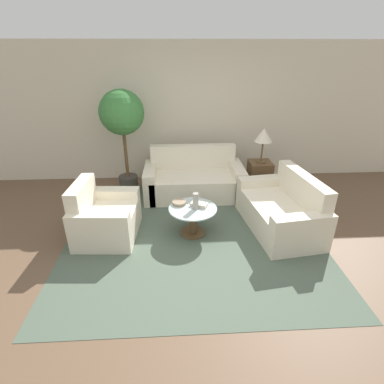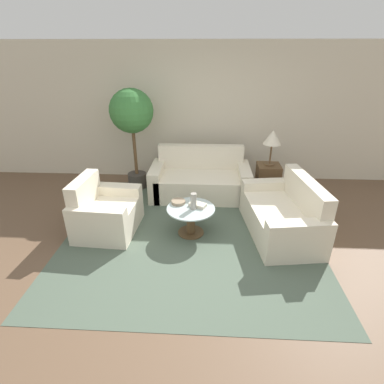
{
  "view_description": "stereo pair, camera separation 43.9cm",
  "coord_description": "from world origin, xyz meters",
  "px_view_note": "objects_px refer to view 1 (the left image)",
  "views": [
    {
      "loc": [
        -0.22,
        -3.05,
        2.47
      ],
      "look_at": [
        0.0,
        0.9,
        0.55
      ],
      "focal_mm": 28.0,
      "sensor_mm": 36.0,
      "label": 1
    },
    {
      "loc": [
        0.22,
        -3.05,
        2.47
      ],
      "look_at": [
        0.0,
        0.9,
        0.55
      ],
      "focal_mm": 28.0,
      "sensor_mm": 36.0,
      "label": 2
    }
  ],
  "objects_px": {
    "loveseat": "(283,211)",
    "table_lamp": "(264,136)",
    "coffee_table": "(193,217)",
    "book_stack": "(199,204)",
    "sofa_main": "(194,180)",
    "armchair": "(103,218)",
    "vase": "(196,201)",
    "potted_plant": "(122,118)",
    "bowl": "(179,203)"
  },
  "relations": [
    {
      "from": "loveseat",
      "to": "table_lamp",
      "type": "distance_m",
      "value": 1.47
    },
    {
      "from": "coffee_table",
      "to": "book_stack",
      "type": "bearing_deg",
      "value": 32.69
    },
    {
      "from": "sofa_main",
      "to": "armchair",
      "type": "distance_m",
      "value": 1.89
    },
    {
      "from": "table_lamp",
      "to": "vase",
      "type": "height_order",
      "value": "table_lamp"
    },
    {
      "from": "book_stack",
      "to": "vase",
      "type": "bearing_deg",
      "value": -99.99
    },
    {
      "from": "vase",
      "to": "armchair",
      "type": "bearing_deg",
      "value": 177.91
    },
    {
      "from": "vase",
      "to": "potted_plant",
      "type": "bearing_deg",
      "value": 126.64
    },
    {
      "from": "armchair",
      "to": "table_lamp",
      "type": "distance_m",
      "value": 3.01
    },
    {
      "from": "coffee_table",
      "to": "table_lamp",
      "type": "bearing_deg",
      "value": 45.41
    },
    {
      "from": "armchair",
      "to": "potted_plant",
      "type": "distance_m",
      "value": 1.88
    },
    {
      "from": "table_lamp",
      "to": "bowl",
      "type": "relative_size",
      "value": 3.04
    },
    {
      "from": "potted_plant",
      "to": "bowl",
      "type": "bearing_deg",
      "value": -56.44
    },
    {
      "from": "vase",
      "to": "book_stack",
      "type": "bearing_deg",
      "value": 54.29
    },
    {
      "from": "vase",
      "to": "bowl",
      "type": "relative_size",
      "value": 1.17
    },
    {
      "from": "armchair",
      "to": "coffee_table",
      "type": "relative_size",
      "value": 1.44
    },
    {
      "from": "armchair",
      "to": "bowl",
      "type": "height_order",
      "value": "armchair"
    },
    {
      "from": "loveseat",
      "to": "sofa_main",
      "type": "bearing_deg",
      "value": -141.94
    },
    {
      "from": "potted_plant",
      "to": "book_stack",
      "type": "height_order",
      "value": "potted_plant"
    },
    {
      "from": "table_lamp",
      "to": "book_stack",
      "type": "relative_size",
      "value": 2.3
    },
    {
      "from": "coffee_table",
      "to": "loveseat",
      "type": "bearing_deg",
      "value": 3.85
    },
    {
      "from": "armchair",
      "to": "vase",
      "type": "distance_m",
      "value": 1.35
    },
    {
      "from": "coffee_table",
      "to": "bowl",
      "type": "distance_m",
      "value": 0.29
    },
    {
      "from": "armchair",
      "to": "loveseat",
      "type": "distance_m",
      "value": 2.64
    },
    {
      "from": "armchair",
      "to": "vase",
      "type": "xyz_separation_m",
      "value": [
        1.32,
        -0.05,
        0.26
      ]
    },
    {
      "from": "loveseat",
      "to": "bowl",
      "type": "distance_m",
      "value": 1.56
    },
    {
      "from": "loveseat",
      "to": "bowl",
      "type": "xyz_separation_m",
      "value": [
        -1.55,
        0.04,
        0.17
      ]
    },
    {
      "from": "sofa_main",
      "to": "potted_plant",
      "type": "bearing_deg",
      "value": 169.35
    },
    {
      "from": "potted_plant",
      "to": "book_stack",
      "type": "distance_m",
      "value": 2.14
    },
    {
      "from": "loveseat",
      "to": "vase",
      "type": "xyz_separation_m",
      "value": [
        -1.32,
        -0.11,
        0.26
      ]
    },
    {
      "from": "sofa_main",
      "to": "coffee_table",
      "type": "height_order",
      "value": "sofa_main"
    },
    {
      "from": "vase",
      "to": "book_stack",
      "type": "height_order",
      "value": "vase"
    },
    {
      "from": "sofa_main",
      "to": "table_lamp",
      "type": "xyz_separation_m",
      "value": [
        1.22,
        0.01,
        0.8
      ]
    },
    {
      "from": "vase",
      "to": "book_stack",
      "type": "xyz_separation_m",
      "value": [
        0.06,
        0.08,
        -0.1
      ]
    },
    {
      "from": "vase",
      "to": "bowl",
      "type": "distance_m",
      "value": 0.29
    },
    {
      "from": "bowl",
      "to": "vase",
      "type": "bearing_deg",
      "value": -33.91
    },
    {
      "from": "bowl",
      "to": "potted_plant",
      "type": "bearing_deg",
      "value": 123.56
    },
    {
      "from": "sofa_main",
      "to": "loveseat",
      "type": "relative_size",
      "value": 1.13
    },
    {
      "from": "sofa_main",
      "to": "vase",
      "type": "distance_m",
      "value": 1.37
    },
    {
      "from": "armchair",
      "to": "book_stack",
      "type": "height_order",
      "value": "armchair"
    },
    {
      "from": "potted_plant",
      "to": "vase",
      "type": "distance_m",
      "value": 2.13
    },
    {
      "from": "sofa_main",
      "to": "coffee_table",
      "type": "bearing_deg",
      "value": -94.01
    },
    {
      "from": "coffee_table",
      "to": "table_lamp",
      "type": "distance_m",
      "value": 2.03
    },
    {
      "from": "armchair",
      "to": "loveseat",
      "type": "relative_size",
      "value": 0.63
    },
    {
      "from": "loveseat",
      "to": "coffee_table",
      "type": "distance_m",
      "value": 1.36
    },
    {
      "from": "table_lamp",
      "to": "book_stack",
      "type": "height_order",
      "value": "table_lamp"
    },
    {
      "from": "sofa_main",
      "to": "table_lamp",
      "type": "relative_size",
      "value": 2.84
    },
    {
      "from": "table_lamp",
      "to": "bowl",
      "type": "distance_m",
      "value": 2.02
    },
    {
      "from": "potted_plant",
      "to": "vase",
      "type": "height_order",
      "value": "potted_plant"
    },
    {
      "from": "armchair",
      "to": "vase",
      "type": "bearing_deg",
      "value": -88.72
    },
    {
      "from": "loveseat",
      "to": "coffee_table",
      "type": "bearing_deg",
      "value": -93.85
    }
  ]
}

